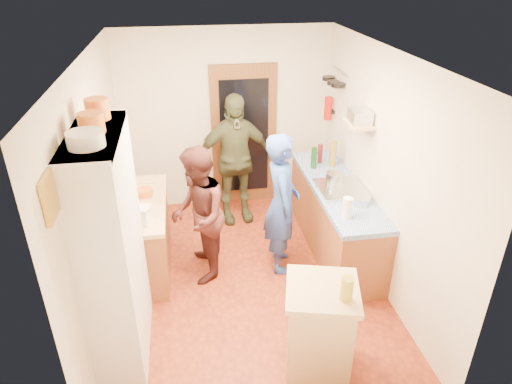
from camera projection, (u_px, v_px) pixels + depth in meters
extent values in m
cube|color=#943416|center=(247.00, 280.00, 5.40)|extent=(3.00, 4.00, 0.02)
cube|color=silver|center=(245.00, 53.00, 4.19)|extent=(3.00, 4.00, 0.02)
cube|color=beige|center=(226.00, 120.00, 6.56)|extent=(3.00, 0.02, 2.60)
cube|color=beige|center=(290.00, 312.00, 3.04)|extent=(3.00, 0.02, 2.60)
cube|color=beige|center=(98.00, 192.00, 4.58)|extent=(0.02, 4.00, 2.60)
cube|color=beige|center=(382.00, 171.00, 5.02)|extent=(0.02, 4.00, 2.60)
cube|color=brown|center=(244.00, 137.00, 6.67)|extent=(0.95, 0.06, 2.10)
cube|color=black|center=(244.00, 137.00, 6.64)|extent=(0.70, 0.02, 1.70)
cube|color=silver|center=(113.00, 252.00, 4.00)|extent=(0.40, 1.20, 2.20)
cube|color=silver|center=(93.00, 136.00, 3.50)|extent=(0.40, 1.14, 0.04)
cylinder|color=white|center=(86.00, 139.00, 3.23)|extent=(0.27, 0.27, 0.11)
cylinder|color=orange|center=(91.00, 123.00, 3.47)|extent=(0.20, 0.20, 0.16)
cylinder|color=orange|center=(97.00, 109.00, 3.76)|extent=(0.20, 0.20, 0.17)
cube|color=brown|center=(142.00, 238.00, 5.42)|extent=(0.60, 1.40, 0.85)
cube|color=tan|center=(137.00, 205.00, 5.22)|extent=(0.64, 1.44, 0.05)
cube|color=white|center=(138.00, 215.00, 4.78)|extent=(0.30, 0.25, 0.19)
cylinder|color=white|center=(130.00, 205.00, 4.99)|extent=(0.15, 0.15, 0.16)
cylinder|color=orange|center=(145.00, 192.00, 5.34)|extent=(0.21, 0.21, 0.09)
cube|color=tan|center=(142.00, 180.00, 5.69)|extent=(0.32, 0.25, 0.02)
cube|color=brown|center=(334.00, 219.00, 5.82)|extent=(0.60, 2.20, 0.84)
cube|color=#0F43A6|center=(337.00, 188.00, 5.61)|extent=(0.62, 2.22, 0.06)
cube|color=silver|center=(341.00, 189.00, 5.47)|extent=(0.55, 0.58, 0.04)
cylinder|color=silver|center=(335.00, 178.00, 5.52)|extent=(0.21, 0.21, 0.14)
cylinder|color=#143F14|center=(314.00, 158.00, 5.99)|extent=(0.08, 0.08, 0.29)
cylinder|color=#591419|center=(320.00, 154.00, 6.15)|extent=(0.07, 0.07, 0.26)
cylinder|color=olive|center=(333.00, 154.00, 6.02)|extent=(0.09, 0.09, 0.35)
cylinder|color=white|center=(347.00, 208.00, 4.86)|extent=(0.11, 0.11, 0.24)
cylinder|color=silver|center=(359.00, 200.00, 5.18)|extent=(0.29, 0.29, 0.09)
cube|color=tan|center=(319.00, 330.00, 4.08)|extent=(0.67, 0.67, 0.86)
cube|color=tan|center=(323.00, 290.00, 3.87)|extent=(0.76, 0.76, 0.05)
cube|color=white|center=(317.00, 285.00, 3.91)|extent=(0.41, 0.36, 0.02)
cylinder|color=#AD9E2D|center=(347.00, 289.00, 3.69)|extent=(0.13, 0.13, 0.21)
cylinder|color=silver|center=(339.00, 71.00, 6.00)|extent=(0.02, 0.65, 0.02)
cylinder|color=black|center=(338.00, 85.00, 5.89)|extent=(0.18, 0.18, 0.05)
cylinder|color=black|center=(333.00, 83.00, 6.08)|extent=(0.16, 0.16, 0.05)
cylinder|color=black|center=(328.00, 78.00, 6.25)|extent=(0.17, 0.17, 0.05)
cube|color=tan|center=(359.00, 124.00, 5.20)|extent=(0.26, 0.42, 0.03)
cube|color=silver|center=(360.00, 116.00, 5.16)|extent=(0.24, 0.31, 0.15)
cube|color=black|center=(332.00, 112.00, 6.43)|extent=(0.06, 0.10, 0.04)
cylinder|color=red|center=(328.00, 108.00, 6.40)|extent=(0.11, 0.11, 0.32)
cube|color=gold|center=(49.00, 198.00, 2.88)|extent=(0.03, 0.25, 0.30)
imported|color=#2A4492|center=(285.00, 205.00, 5.25)|extent=(0.47, 0.66, 1.72)
imported|color=#411D1A|center=(201.00, 214.00, 5.17)|extent=(0.64, 0.80, 1.61)
imported|color=#393C24|center=(235.00, 160.00, 6.24)|extent=(1.13, 0.58, 1.85)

